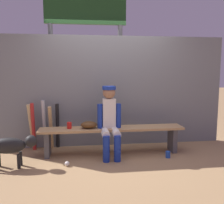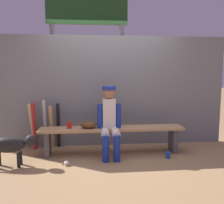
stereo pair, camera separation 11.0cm
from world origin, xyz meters
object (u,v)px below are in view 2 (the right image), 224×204
baseball (66,163)px  dog (12,145)px  dugout_bench (112,133)px  player_seated (110,119)px  bat_aluminum_red (34,126)px  bat_aluminum_silver (45,124)px  cup_on_bench (69,125)px  bat_aluminum_black (58,125)px  bat_wood_natural (32,126)px  cup_on_ground (168,155)px  baseball_glove (89,125)px  bat_wood_tan (52,128)px  scoreboard (90,24)px

baseball → dog: size_ratio=0.09×
baseball → dog: 0.87m
dugout_bench → dog: (-1.57, -0.42, -0.03)m
player_seated → bat_aluminum_red: player_seated is taller
bat_aluminum_silver → cup_on_bench: (0.48, -0.40, 0.06)m
bat_aluminum_black → bat_aluminum_red: size_ratio=0.97×
bat_wood_natural → bat_aluminum_red: bearing=-47.3°
cup_on_ground → dugout_bench: bearing=160.1°
baseball_glove → bat_wood_natural: size_ratio=0.32×
bat_aluminum_black → cup_on_ground: bat_aluminum_black is taller
baseball_glove → bat_aluminum_silver: 0.92m
bat_aluminum_silver → baseball_glove: bearing=-27.6°
dugout_bench → player_seated: (-0.05, -0.11, 0.29)m
bat_wood_tan → dog: 0.91m
dog → dugout_bench: bearing=15.0°
cup_on_ground → scoreboard: 3.08m
dugout_bench → bat_wood_tan: bat_wood_tan is taller
bat_aluminum_silver → bat_wood_natural: bat_aluminum_silver is taller
bat_aluminum_black → scoreboard: size_ratio=0.24×
player_seated → cup_on_ground: 1.15m
bat_aluminum_silver → scoreboard: scoreboard is taller
cup_on_ground → cup_on_bench: (-1.64, 0.35, 0.47)m
bat_wood_tan → baseball: bearing=-68.4°
cup_on_ground → bat_wood_tan: bearing=161.3°
bat_wood_tan → scoreboard: size_ratio=0.24×
player_seated → dog: 1.58m
dog → bat_aluminum_silver: bearing=67.1°
bat_aluminum_silver → player_seated: bearing=-24.7°
bat_wood_natural → cup_on_ground: size_ratio=7.93×
player_seated → cup_on_ground: player_seated is taller
bat_aluminum_silver → cup_on_bench: bat_aluminum_silver is taller
bat_aluminum_silver → baseball: bearing=-63.3°
bat_aluminum_red → baseball: size_ratio=11.87×
bat_wood_natural → baseball: size_ratio=11.78×
bat_aluminum_silver → cup_on_ground: bat_aluminum_silver is taller
bat_aluminum_red → scoreboard: size_ratio=0.25×
bat_wood_tan → scoreboard: (0.74, 0.83, 2.02)m
bat_wood_tan → scoreboard: 2.30m
scoreboard → bat_aluminum_black: bearing=-130.4°
scoreboard → baseball_glove: bearing=-92.7°
baseball_glove → scoreboard: (0.06, 1.18, 1.90)m
bat_aluminum_silver → baseball: 1.10m
cup_on_bench → bat_aluminum_silver: bearing=139.9°
dugout_bench → baseball_glove: 0.43m
bat_aluminum_silver → bat_aluminum_red: size_ratio=1.05×
bat_aluminum_red → bat_wood_natural: 0.07m
bat_aluminum_red → cup_on_ground: 2.44m
baseball_glove → bat_aluminum_black: 0.73m
bat_aluminum_black → bat_aluminum_red: 0.43m
bat_wood_natural → cup_on_ground: bat_wood_natural is taller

